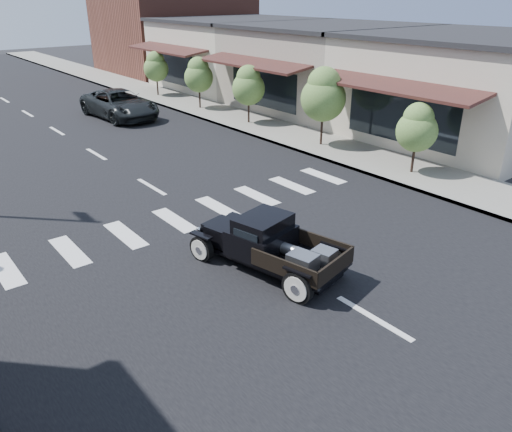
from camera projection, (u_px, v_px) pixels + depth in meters
ground at (281, 264)px, 12.74m from camera, size 120.00×120.00×0.00m
road at (71, 140)px, 23.45m from camera, size 14.00×80.00×0.02m
road_markings at (116, 166)px, 19.88m from camera, size 12.00×60.00×0.06m
sidewalk_right at (220, 113)px, 28.25m from camera, size 3.00×80.00×0.15m
storefront_near at (468, 89)px, 23.19m from camera, size 10.00×9.00×4.50m
storefront_mid at (328, 68)px, 29.62m from camera, size 10.00×9.00×4.50m
storefront_far at (238, 54)px, 36.04m from camera, size 10.00×9.00×4.50m
far_building_right at (173, 28)px, 42.96m from camera, size 11.00×10.00×7.00m
small_tree_a at (416, 139)px, 18.32m from camera, size 1.50×1.50×2.51m
small_tree_b at (323, 108)px, 21.59m from camera, size 1.94×1.94×3.24m
small_tree_c at (249, 95)px, 25.44m from camera, size 1.67×1.67×2.79m
small_tree_d at (199, 83)px, 28.79m from camera, size 1.66×1.66×2.77m
small_tree_e at (156, 74)px, 32.49m from camera, size 1.59×1.59×2.66m
hotrod_pickup at (269, 243)px, 12.24m from camera, size 2.77×4.41×1.42m
second_car at (120, 104)px, 27.23m from camera, size 2.80×5.51×1.49m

